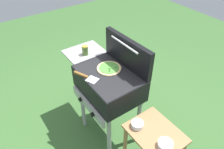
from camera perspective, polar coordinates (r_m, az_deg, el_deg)
ground_plane at (r=2.67m, az=-0.64°, el=-15.09°), size 8.00×8.00×0.00m
grill at (r=2.11m, az=-1.10°, el=-2.63°), size 0.96×0.53×0.90m
grill_lid_open at (r=2.03m, az=4.16°, el=5.79°), size 0.63×0.09×0.30m
pizza_veggie at (r=2.07m, az=-0.78°, el=1.71°), size 0.24×0.24×0.03m
sauce_jar at (r=2.28m, az=-7.24°, el=6.52°), size 0.07×0.07×0.10m
spatula at (r=1.98m, az=-7.11°, el=-0.59°), size 0.26×0.16×0.02m
prep_table at (r=1.97m, az=10.85°, el=-18.55°), size 0.44×0.36×0.72m
topping_bowl_near at (r=1.80m, az=6.82°, el=-13.23°), size 0.10×0.10×0.04m
topping_bowl_far at (r=1.73m, az=14.12°, el=-17.83°), size 0.12×0.12×0.04m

